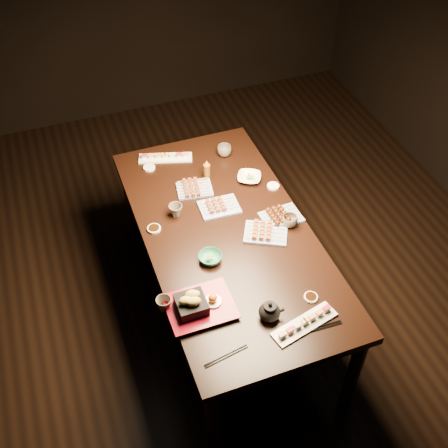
{
  "coord_description": "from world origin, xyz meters",
  "views": [
    {
      "loc": [
        -0.85,
        -2.05,
        2.98
      ],
      "look_at": [
        -0.08,
        0.03,
        0.77
      ],
      "focal_mm": 45.0,
      "sensor_mm": 36.0,
      "label": 1
    }
  ],
  "objects_px": {
    "yakitori_plate_left": "(194,187)",
    "sushi_platter_far": "(165,156)",
    "condiment_bottle": "(207,169)",
    "teacup_far_left": "(176,210)",
    "dining_table": "(227,276)",
    "edamame_bowl_cream": "(249,178)",
    "edamame_bowl_green": "(210,258)",
    "teacup_mid_right": "(290,221)",
    "teacup_near_left": "(164,304)",
    "tempura_tray": "(200,301)",
    "yakitori_plate_center": "(219,204)",
    "teacup_far_right": "(224,151)",
    "teapot": "(270,310)",
    "yakitori_plate_right": "(266,230)",
    "sushi_platter_near": "(305,322)"
  },
  "relations": [
    {
      "from": "sushi_platter_far",
      "to": "yakitori_plate_left",
      "type": "bearing_deg",
      "value": 119.83
    },
    {
      "from": "teacup_near_left",
      "to": "yakitori_plate_center",
      "type": "bearing_deg",
      "value": 49.55
    },
    {
      "from": "yakitori_plate_right",
      "to": "edamame_bowl_green",
      "type": "distance_m",
      "value": 0.36
    },
    {
      "from": "teacup_far_right",
      "to": "teacup_near_left",
      "type": "bearing_deg",
      "value": -123.86
    },
    {
      "from": "teacup_mid_right",
      "to": "tempura_tray",
      "type": "bearing_deg",
      "value": -150.12
    },
    {
      "from": "tempura_tray",
      "to": "teapot",
      "type": "distance_m",
      "value": 0.34
    },
    {
      "from": "teacup_far_right",
      "to": "condiment_bottle",
      "type": "height_order",
      "value": "condiment_bottle"
    },
    {
      "from": "teapot",
      "to": "yakitori_plate_center",
      "type": "bearing_deg",
      "value": 106.06
    },
    {
      "from": "edamame_bowl_green",
      "to": "sushi_platter_far",
      "type": "bearing_deg",
      "value": 88.97
    },
    {
      "from": "yakitori_plate_center",
      "to": "teacup_near_left",
      "type": "xyz_separation_m",
      "value": [
        -0.5,
        -0.58,
        0.01
      ]
    },
    {
      "from": "dining_table",
      "to": "edamame_bowl_cream",
      "type": "distance_m",
      "value": 0.61
    },
    {
      "from": "tempura_tray",
      "to": "teacup_far_left",
      "type": "relative_size",
      "value": 4.14
    },
    {
      "from": "teacup_far_left",
      "to": "dining_table",
      "type": "bearing_deg",
      "value": -45.78
    },
    {
      "from": "teacup_mid_right",
      "to": "teacup_near_left",
      "type": "bearing_deg",
      "value": -159.08
    },
    {
      "from": "dining_table",
      "to": "teapot",
      "type": "distance_m",
      "value": 0.74
    },
    {
      "from": "dining_table",
      "to": "condiment_bottle",
      "type": "xyz_separation_m",
      "value": [
        0.05,
        0.49,
        0.44
      ]
    },
    {
      "from": "edamame_bowl_cream",
      "to": "teacup_mid_right",
      "type": "bearing_deg",
      "value": -81.64
    },
    {
      "from": "dining_table",
      "to": "edamame_bowl_green",
      "type": "relative_size",
      "value": 14.4
    },
    {
      "from": "edamame_bowl_cream",
      "to": "edamame_bowl_green",
      "type": "bearing_deg",
      "value": -129.37
    },
    {
      "from": "yakitori_plate_left",
      "to": "teapot",
      "type": "distance_m",
      "value": 1.0
    },
    {
      "from": "yakitori_plate_center",
      "to": "sushi_platter_far",
      "type": "bearing_deg",
      "value": 109.24
    },
    {
      "from": "sushi_platter_far",
      "to": "teacup_far_left",
      "type": "relative_size",
      "value": 4.26
    },
    {
      "from": "yakitori_plate_right",
      "to": "teacup_mid_right",
      "type": "relative_size",
      "value": 2.69
    },
    {
      "from": "edamame_bowl_cream",
      "to": "condiment_bottle",
      "type": "bearing_deg",
      "value": 153.69
    },
    {
      "from": "sushi_platter_near",
      "to": "tempura_tray",
      "type": "relative_size",
      "value": 1.05
    },
    {
      "from": "edamame_bowl_green",
      "to": "yakitori_plate_left",
      "type": "bearing_deg",
      "value": 80.27
    },
    {
      "from": "edamame_bowl_cream",
      "to": "condiment_bottle",
      "type": "xyz_separation_m",
      "value": [
        -0.23,
        0.11,
        0.05
      ]
    },
    {
      "from": "tempura_tray",
      "to": "condiment_bottle",
      "type": "height_order",
      "value": "condiment_bottle"
    },
    {
      "from": "edamame_bowl_green",
      "to": "teapot",
      "type": "xyz_separation_m",
      "value": [
        0.15,
        -0.44,
        0.03
      ]
    },
    {
      "from": "yakitori_plate_right",
      "to": "edamame_bowl_cream",
      "type": "xyz_separation_m",
      "value": [
        0.09,
        0.46,
        -0.01
      ]
    },
    {
      "from": "yakitori_plate_center",
      "to": "teacup_far_right",
      "type": "xyz_separation_m",
      "value": [
        0.2,
        0.46,
        0.01
      ]
    },
    {
      "from": "edamame_bowl_cream",
      "to": "teacup_far_right",
      "type": "relative_size",
      "value": 1.59
    },
    {
      "from": "yakitori_plate_right",
      "to": "teacup_far_right",
      "type": "relative_size",
      "value": 2.6
    },
    {
      "from": "yakitori_plate_left",
      "to": "teacup_far_right",
      "type": "relative_size",
      "value": 2.32
    },
    {
      "from": "sushi_platter_near",
      "to": "teacup_mid_right",
      "type": "distance_m",
      "value": 0.67
    },
    {
      "from": "sushi_platter_near",
      "to": "sushi_platter_far",
      "type": "distance_m",
      "value": 1.48
    },
    {
      "from": "dining_table",
      "to": "teacup_near_left",
      "type": "height_order",
      "value": "teacup_near_left"
    },
    {
      "from": "yakitori_plate_left",
      "to": "sushi_platter_far",
      "type": "bearing_deg",
      "value": 111.93
    },
    {
      "from": "yakitori_plate_left",
      "to": "condiment_bottle",
      "type": "bearing_deg",
      "value": 48.15
    },
    {
      "from": "dining_table",
      "to": "yakitori_plate_left",
      "type": "height_order",
      "value": "yakitori_plate_left"
    },
    {
      "from": "dining_table",
      "to": "edamame_bowl_cream",
      "type": "relative_size",
      "value": 12.67
    },
    {
      "from": "dining_table",
      "to": "edamame_bowl_green",
      "type": "xyz_separation_m",
      "value": [
        -0.16,
        -0.16,
        0.39
      ]
    },
    {
      "from": "dining_table",
      "to": "condiment_bottle",
      "type": "relative_size",
      "value": 14.05
    },
    {
      "from": "tempura_tray",
      "to": "teacup_far_right",
      "type": "distance_m",
      "value": 1.22
    },
    {
      "from": "tempura_tray",
      "to": "condiment_bottle",
      "type": "bearing_deg",
      "value": 68.98
    },
    {
      "from": "yakitori_plate_center",
      "to": "teacup_far_right",
      "type": "bearing_deg",
      "value": 68.86
    },
    {
      "from": "tempura_tray",
      "to": "teacup_far_right",
      "type": "bearing_deg",
      "value": 64.11
    },
    {
      "from": "teacup_mid_right",
      "to": "teacup_far_right",
      "type": "bearing_deg",
      "value": 99.54
    },
    {
      "from": "tempura_tray",
      "to": "teacup_near_left",
      "type": "relative_size",
      "value": 4.27
    },
    {
      "from": "yakitori_plate_center",
      "to": "teacup_mid_right",
      "type": "relative_size",
      "value": 2.61
    }
  ]
}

